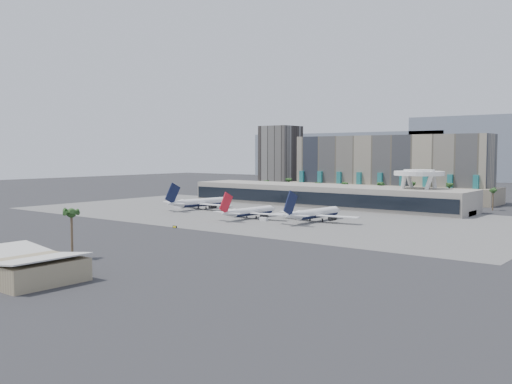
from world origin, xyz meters
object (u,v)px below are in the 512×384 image
Objects in this scene: airliner_centre at (250,211)px; service_vehicle_a at (179,206)px; airliner_left at (201,202)px; service_vehicle_b at (264,219)px; taxiway_sign at (175,227)px; airliner_right at (315,213)px.

airliner_centre is 63.76m from service_vehicle_a.
airliner_left is 13.15× the size of service_vehicle_b.
service_vehicle_a is (-62.18, 13.92, -2.27)m from airliner_centre.
airliner_centre reaches higher than taxiway_sign.
service_vehicle_b is 1.59× the size of taxiway_sign.
airliner_right is at bearing -20.15° from service_vehicle_a.
airliner_right is 23.32m from service_vehicle_b.
airliner_left is at bearing 154.56° from service_vehicle_b.
taxiway_sign is (58.39, -58.88, -0.66)m from service_vehicle_a.
airliner_left reaches higher than airliner_right.
service_vehicle_a is (-92.43, 5.36, -2.65)m from airliner_right.
airliner_centre is at bearing -10.90° from airliner_left.
service_vehicle_a reaches higher than taxiway_sign.
airliner_centre is at bearing -161.37° from airliner_right.
service_vehicle_b is at bearing -30.50° from service_vehicle_a.
airliner_left is 20.92× the size of taxiway_sign.
airliner_left is 62.81m from service_vehicle_b.
service_vehicle_a reaches higher than service_vehicle_b.
airliner_centre is 8.46× the size of service_vehicle_a.
service_vehicle_b is (72.88, -17.73, -0.26)m from service_vehicle_a.
airliner_right is 92.62m from service_vehicle_a.
airliner_centre reaches higher than service_vehicle_b.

